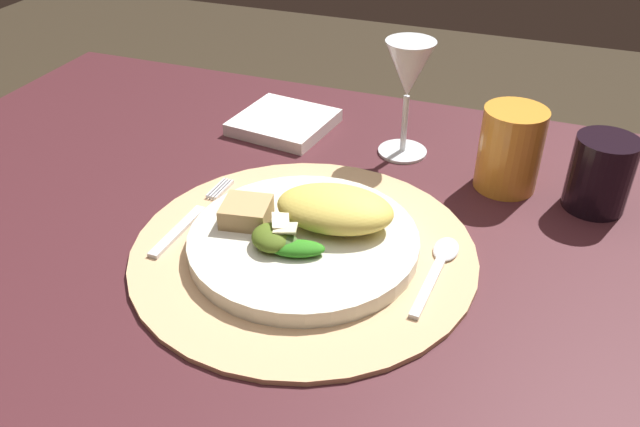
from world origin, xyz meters
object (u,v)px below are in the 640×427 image
Objects in this scene: amber_tumbler at (510,149)px; dinner_plate at (304,242)px; napkin at (284,122)px; wine_glass at (408,75)px; dining_table at (337,359)px; dark_tumbler at (600,174)px; fork at (190,219)px; spoon at (440,261)px.

dinner_plate is at bearing -130.20° from amber_tumbler.
wine_glass is at bearing -3.88° from napkin.
dark_tumbler is at bearing 34.24° from dining_table.
dark_tumbler reaches higher than fork.
dinner_plate reaches higher than fork.
dinner_plate is 0.29m from amber_tumbler.
dark_tumbler is (0.29, 0.21, 0.03)m from dinner_plate.
wine_glass is 0.16m from amber_tumbler.
dining_table is at bearing -129.54° from amber_tumbler.
wine_glass reaches higher than napkin.
dinner_plate is 0.15m from spoon.
spoon is (0.14, 0.03, -0.01)m from dinner_plate.
fork is 1.22× the size of spoon.
dining_table is 0.37m from wine_glass.
fork is (-0.14, 0.00, -0.01)m from dinner_plate.
dining_table is at bearing 177.68° from spoon.
spoon is 0.88× the size of wine_glass.
fork is 0.29m from spoon.
amber_tumbler is at bearing 50.46° from dining_table.
amber_tumbler is at bearing 49.80° from dinner_plate.
dining_table is 14.18× the size of dark_tumbler.
napkin is 1.43× the size of dark_tumbler.
fork is 0.33m from wine_glass.
dining_table is at bearing 9.49° from fork.
amber_tumbler reaches higher than fork.
spoon is (0.28, 0.02, -0.00)m from fork.
napkin is 0.44m from dark_tumbler.
amber_tumbler reaches higher than napkin.
wine_glass is at bearing 164.42° from amber_tumbler.
napkin is (-0.14, 0.27, -0.01)m from dinner_plate.
napkin reaches higher than spoon.
fork is 0.39m from amber_tumbler.
amber_tumbler reaches higher than dinner_plate.
napkin is at bearing 170.90° from amber_tumbler.
dinner_plate is 0.30m from napkin.
fork is (-0.17, -0.03, 0.19)m from dining_table.
dining_table is 0.39m from dark_tumbler.
dark_tumbler is (0.26, 0.18, 0.23)m from dining_table.
amber_tumbler reaches higher than dark_tumbler.
amber_tumbler is 0.11m from dark_tumbler.
dinner_plate is at bearing -144.32° from dark_tumbler.
spoon is at bearing -128.93° from dark_tumbler.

